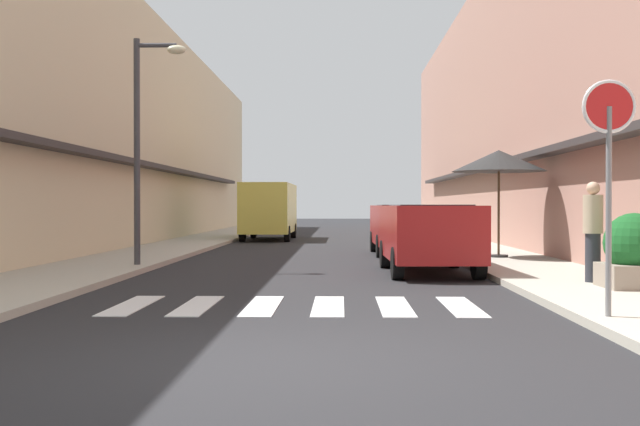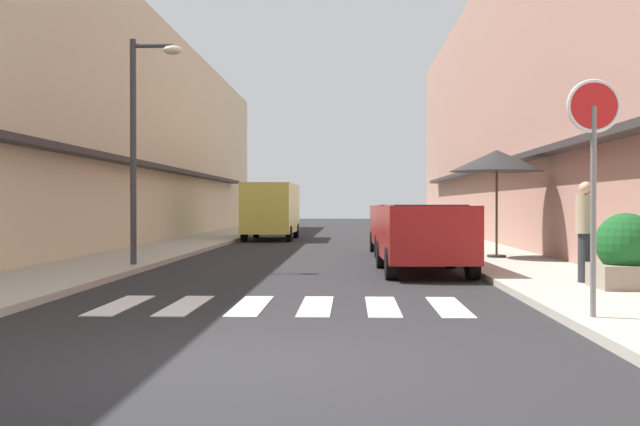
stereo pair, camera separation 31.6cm
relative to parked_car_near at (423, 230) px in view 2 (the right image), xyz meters
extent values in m
plane|color=#232326|center=(-2.51, 10.53, -0.92)|extent=(108.38, 108.38, 0.00)
cube|color=#ADA899|center=(-7.34, 10.53, -0.86)|extent=(2.52, 68.97, 0.12)
cube|color=#ADA899|center=(2.31, 10.53, -0.86)|extent=(2.52, 68.97, 0.12)
cube|color=beige|center=(-11.10, 11.99, 3.32)|extent=(5.00, 46.34, 8.47)
cube|color=#332D2D|center=(-8.35, 11.99, 1.88)|extent=(0.50, 32.44, 0.16)
cube|color=#A87A6B|center=(6.07, 11.99, 4.24)|extent=(5.00, 46.34, 10.33)
cube|color=#332D2D|center=(3.32, 11.99, 1.88)|extent=(0.50, 32.44, 0.16)
cube|color=silver|center=(-4.89, -5.28, -0.92)|extent=(0.45, 2.20, 0.01)
cube|color=silver|center=(-3.94, -5.28, -0.92)|extent=(0.45, 2.20, 0.01)
cube|color=silver|center=(-2.99, -5.28, -0.92)|extent=(0.45, 2.20, 0.01)
cube|color=silver|center=(-2.04, -5.28, -0.92)|extent=(0.45, 2.20, 0.01)
cube|color=silver|center=(-1.09, -5.28, -0.92)|extent=(0.45, 2.20, 0.01)
cube|color=silver|center=(-0.14, -5.28, -0.92)|extent=(0.45, 2.20, 0.01)
cube|color=maroon|center=(0.00, 0.04, -0.04)|extent=(1.86, 4.25, 1.13)
cube|color=black|center=(0.00, -0.17, 0.27)|extent=(1.53, 2.39, 0.56)
cylinder|color=black|center=(-0.83, 1.40, -0.60)|extent=(0.24, 0.65, 0.64)
cylinder|color=black|center=(0.76, 1.45, -0.60)|extent=(0.24, 0.65, 0.64)
cylinder|color=black|center=(-0.76, -1.37, -0.60)|extent=(0.24, 0.65, 0.64)
cylinder|color=black|center=(0.83, -1.33, -0.60)|extent=(0.24, 0.65, 0.64)
cube|color=maroon|center=(0.00, 6.19, -0.04)|extent=(1.84, 3.99, 1.13)
cube|color=black|center=(0.00, 5.99, 0.27)|extent=(1.52, 2.24, 0.56)
cylinder|color=black|center=(-0.83, 7.47, -0.60)|extent=(0.24, 0.65, 0.64)
cylinder|color=black|center=(0.76, 7.51, -0.60)|extent=(0.24, 0.65, 0.64)
cylinder|color=black|center=(-0.76, 4.87, -0.60)|extent=(0.24, 0.65, 0.64)
cylinder|color=black|center=(0.83, 4.91, -0.60)|extent=(0.24, 0.65, 0.64)
cube|color=#D8CC4C|center=(-4.88, 15.61, 0.41)|extent=(1.99, 5.42, 2.03)
cube|color=black|center=(-4.88, 15.34, 1.17)|extent=(1.66, 3.04, 0.56)
cylinder|color=black|center=(-5.76, 17.40, -0.60)|extent=(0.23, 0.64, 0.64)
cylinder|color=black|center=(-3.97, 17.38, -0.60)|extent=(0.23, 0.64, 0.64)
cylinder|color=black|center=(-5.79, 13.83, -0.60)|extent=(0.23, 0.64, 0.64)
cylinder|color=black|center=(-4.00, 13.82, -0.60)|extent=(0.23, 0.64, 0.64)
cylinder|color=slate|center=(1.36, -6.97, 0.46)|extent=(0.07, 0.07, 2.53)
cylinder|color=red|center=(1.36, -6.97, 1.72)|extent=(0.64, 0.03, 0.64)
torus|color=white|center=(1.36, -6.97, 1.72)|extent=(0.65, 0.05, 0.65)
cylinder|color=#38383D|center=(-6.46, 0.76, 1.74)|extent=(0.14, 0.14, 5.08)
cylinder|color=#38383D|center=(-6.01, 0.76, 4.13)|extent=(0.90, 0.10, 0.10)
ellipsoid|color=beige|center=(-5.56, 0.76, 4.03)|extent=(0.44, 0.28, 0.20)
cylinder|color=#262626|center=(2.20, 3.41, -0.77)|extent=(0.48, 0.48, 0.06)
cylinder|color=#4C3823|center=(2.20, 3.41, 0.44)|extent=(0.06, 0.06, 2.48)
cone|color=black|center=(2.20, 3.41, 1.68)|extent=(2.41, 2.41, 0.55)
cube|color=gray|center=(2.89, -3.78, -0.61)|extent=(1.00, 1.00, 0.39)
sphere|color=#195623|center=(2.89, -3.78, -0.07)|extent=(0.98, 0.98, 0.98)
cylinder|color=#282B33|center=(2.53, -2.88, -0.38)|extent=(0.26, 0.26, 0.85)
cylinder|color=tan|center=(2.53, -2.88, 0.38)|extent=(0.34, 0.34, 0.67)
sphere|color=tan|center=(2.53, -2.88, 0.83)|extent=(0.23, 0.23, 0.23)
camera|label=1|loc=(-1.86, -16.14, 0.54)|focal=42.45mm
camera|label=2|loc=(-1.54, -16.13, 0.54)|focal=42.45mm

